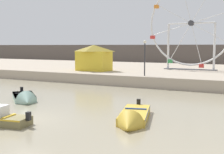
{
  "coord_description": "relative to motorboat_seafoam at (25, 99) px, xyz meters",
  "views": [
    {
      "loc": [
        11.81,
        -12.24,
        4.14
      ],
      "look_at": [
        1.09,
        8.65,
        1.68
      ],
      "focal_mm": 47.76,
      "sensor_mm": 36.0,
      "label": 1
    }
  ],
  "objects": [
    {
      "name": "carnival_booth_yellow_awning",
      "position": [
        -2.79,
        14.84,
        2.53
      ],
      "size": [
        4.38,
        2.86,
        3.15
      ],
      "rotation": [
        0.0,
        0.0,
        -0.03
      ],
      "color": "yellow",
      "rests_on": "quay_promenade"
    },
    {
      "name": "ground_plane",
      "position": [
        4.02,
        -4.33,
        -0.22
      ],
      "size": [
        240.0,
        240.0,
        0.0
      ],
      "primitive_type": "plane",
      "color": "gray"
    },
    {
      "name": "quay_promenade",
      "position": [
        4.02,
        22.76,
        0.34
      ],
      "size": [
        110.0,
        24.18,
        1.12
      ],
      "primitive_type": "cube",
      "color": "tan",
      "rests_on": "ground_plane"
    },
    {
      "name": "motorboat_seafoam",
      "position": [
        0.0,
        0.0,
        0.0
      ],
      "size": [
        4.27,
        4.0,
        1.43
      ],
      "rotation": [
        0.0,
        0.0,
        5.56
      ],
      "color": "#93BCAD",
      "rests_on": "ground_plane"
    },
    {
      "name": "ferris_wheel_white_frame",
      "position": [
        7.35,
        21.86,
        6.57
      ],
      "size": [
        10.81,
        1.2,
        11.29
      ],
      "color": "silver",
      "rests_on": "quay_promenade"
    },
    {
      "name": "distant_town_skyline",
      "position": [
        4.02,
        46.73,
        1.98
      ],
      "size": [
        140.0,
        3.0,
        4.4
      ],
      "primitive_type": "cube",
      "color": "#564C47",
      "rests_on": "ground_plane"
    },
    {
      "name": "promenade_lamp_near",
      "position": [
        5.03,
        11.73,
        3.28
      ],
      "size": [
        0.32,
        0.32,
        3.6
      ],
      "color": "#2D2D33",
      "rests_on": "quay_promenade"
    },
    {
      "name": "motorboat_mustard_yellow",
      "position": [
        9.65,
        -2.12,
        0.02
      ],
      "size": [
        2.75,
        5.18,
        1.4
      ],
      "rotation": [
        0.0,
        0.0,
        4.99
      ],
      "color": "gold",
      "rests_on": "ground_plane"
    },
    {
      "name": "mooring_buoy_orange",
      "position": [
        1.57,
        -3.53,
        -0.0
      ],
      "size": [
        0.44,
        0.44,
        0.44
      ],
      "primitive_type": "sphere",
      "color": "red",
      "rests_on": "ground_plane"
    }
  ]
}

